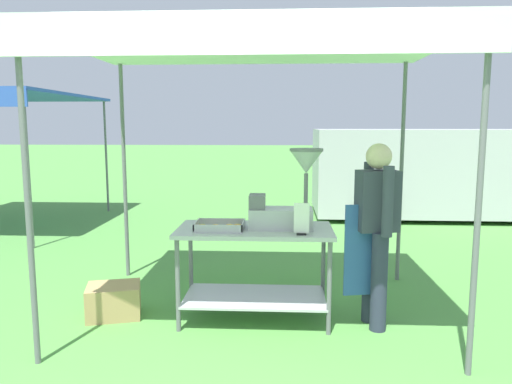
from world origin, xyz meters
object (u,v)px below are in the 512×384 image
object	(u,v)px
vendor	(376,225)
van_silver	(458,172)
menu_sign	(302,221)
stall_canopy	(255,50)
supply_crate	(114,301)
donut_cart	(255,254)
donut_tray	(220,227)
donut_fryer	(288,197)

from	to	relation	value
vendor	van_silver	bearing A→B (deg)	64.06
menu_sign	van_silver	distance (m)	6.38
stall_canopy	supply_crate	size ratio (longest dim) A/B	6.04
donut_cart	van_silver	world-z (taller)	van_silver
stall_canopy	donut_tray	xyz separation A→B (m)	(-0.31, -0.18, -1.54)
donut_cart	donut_tray	xyz separation A→B (m)	(-0.31, -0.08, 0.26)
donut_tray	menu_sign	size ratio (longest dim) A/B	1.58
vendor	supply_crate	size ratio (longest dim) A/B	2.91
donut_fryer	van_silver	distance (m)	6.22
donut_tray	supply_crate	bearing A→B (deg)	176.21
menu_sign	supply_crate	distance (m)	1.91
donut_fryer	van_silver	world-z (taller)	van_silver
donut_fryer	supply_crate	distance (m)	1.88
menu_sign	supply_crate	xyz separation A→B (m)	(-1.71, 0.23, -0.82)
donut_tray	donut_fryer	world-z (taller)	donut_fryer
donut_tray	vendor	bearing A→B (deg)	-0.42
stall_canopy	menu_sign	bearing A→B (deg)	-40.09
donut_fryer	donut_cart	bearing A→B (deg)	-177.66
donut_tray	van_silver	size ratio (longest dim) A/B	0.08
vendor	van_silver	distance (m)	5.93
donut_fryer	vendor	size ratio (longest dim) A/B	0.44
menu_sign	van_silver	bearing A→B (deg)	59.45
donut_cart	menu_sign	size ratio (longest dim) A/B	5.14
donut_cart	menu_sign	world-z (taller)	menu_sign
vendor	donut_fryer	bearing A→B (deg)	172.44
donut_fryer	menu_sign	size ratio (longest dim) A/B	2.64
stall_canopy	menu_sign	xyz separation A→B (m)	(0.41, -0.34, -1.44)
stall_canopy	donut_fryer	distance (m)	1.31
supply_crate	van_silver	size ratio (longest dim) A/B	0.10
van_silver	stall_canopy	bearing A→B (deg)	-125.31
stall_canopy	supply_crate	world-z (taller)	stall_canopy
van_silver	donut_fryer	bearing A→B (deg)	-122.65
supply_crate	van_silver	xyz separation A→B (m)	(4.95, 5.26, 0.73)
stall_canopy	donut_fryer	size ratio (longest dim) A/B	4.70
donut_cart	donut_fryer	size ratio (longest dim) A/B	1.95
stall_canopy	donut_fryer	bearing A→B (deg)	-16.38
stall_canopy	van_silver	world-z (taller)	stall_canopy
supply_crate	stall_canopy	bearing A→B (deg)	4.82
stall_canopy	van_silver	bearing A→B (deg)	54.69
van_silver	supply_crate	bearing A→B (deg)	-133.29
stall_canopy	menu_sign	distance (m)	1.54
menu_sign	donut_cart	bearing A→B (deg)	149.03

